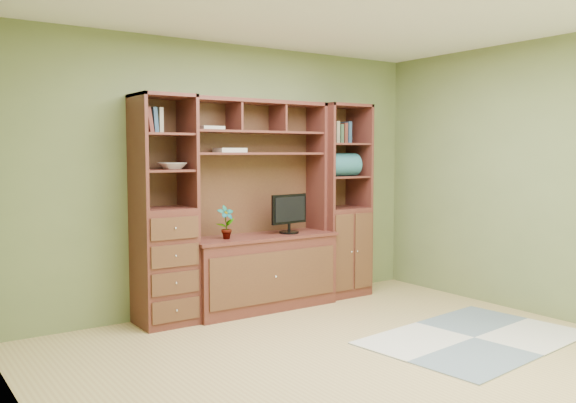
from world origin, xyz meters
TOP-DOWN VIEW (x-y plane):
  - room at (0.00, 0.00)m, footprint 4.60×4.10m
  - center_hutch at (0.20, 1.73)m, footprint 1.54×0.53m
  - left_tower at (-0.80, 1.77)m, footprint 0.50×0.45m
  - right_tower at (1.23, 1.77)m, footprint 0.55×0.45m
  - rug at (1.13, -0.10)m, footprint 1.91×1.38m
  - monitor at (0.51, 1.70)m, footprint 0.47×0.26m
  - orchid at (-0.21, 1.70)m, footprint 0.17×0.11m
  - magazines at (-0.10, 1.82)m, footprint 0.27×0.20m
  - bowl at (-0.71, 1.77)m, footprint 0.24×0.24m
  - blanket_teal at (1.18, 1.73)m, footprint 0.42×0.24m
  - blanket_red at (1.35, 1.85)m, footprint 0.38×0.21m

SIDE VIEW (x-z plane):
  - rug at x=1.13m, z-range 0.00..0.01m
  - orchid at x=-0.21m, z-range 0.73..1.05m
  - monitor at x=0.51m, z-range 0.73..1.27m
  - center_hutch at x=0.20m, z-range 0.00..2.05m
  - left_tower at x=-0.80m, z-range 0.00..2.05m
  - right_tower at x=1.23m, z-range 0.00..2.05m
  - room at x=0.00m, z-range -0.02..2.62m
  - blanket_red at x=1.35m, z-range 1.29..1.50m
  - blanket_teal at x=1.18m, z-range 1.29..1.53m
  - bowl at x=-0.71m, z-range 1.39..1.45m
  - magazines at x=-0.10m, z-range 1.54..1.58m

